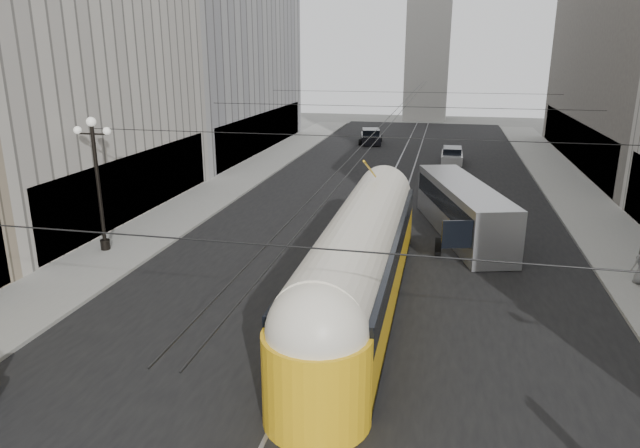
% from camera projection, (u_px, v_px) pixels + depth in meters
% --- Properties ---
extents(road, '(20.00, 85.00, 0.02)m').
position_uv_depth(road, '(394.00, 196.00, 38.69)').
color(road, black).
rests_on(road, ground).
extents(sidewalk_left, '(4.00, 72.00, 0.15)m').
position_uv_depth(sidewalk_left, '(244.00, 176.00, 44.42)').
color(sidewalk_left, gray).
rests_on(sidewalk_left, ground).
extents(sidewalk_right, '(4.00, 72.00, 0.15)m').
position_uv_depth(sidewalk_right, '(572.00, 192.00, 39.46)').
color(sidewalk_right, gray).
rests_on(sidewalk_right, ground).
extents(rail_left, '(0.12, 85.00, 0.04)m').
position_uv_depth(rail_left, '(383.00, 195.00, 38.84)').
color(rail_left, gray).
rests_on(rail_left, ground).
extents(rail_right, '(0.12, 85.00, 0.04)m').
position_uv_depth(rail_right, '(405.00, 196.00, 38.53)').
color(rail_right, gray).
rests_on(rail_right, ground).
extents(distant_tower, '(6.00, 6.00, 31.36)m').
position_uv_depth(distant_tower, '(430.00, 10.00, 78.77)').
color(distant_tower, '#B2AFA8').
rests_on(distant_tower, ground).
extents(lamppost_left_mid, '(1.86, 0.44, 6.37)m').
position_uv_depth(lamppost_left_mid, '(97.00, 177.00, 26.65)').
color(lamppost_left_mid, black).
rests_on(lamppost_left_mid, sidewalk_left).
extents(catenary, '(25.00, 72.00, 0.23)m').
position_uv_depth(catenary, '(397.00, 109.00, 36.02)').
color(catenary, black).
rests_on(catenary, ground).
extents(streetcar, '(2.90, 18.13, 3.98)m').
position_uv_depth(streetcar, '(361.00, 255.00, 21.65)').
color(streetcar, '#EBAF14').
rests_on(streetcar, ground).
extents(city_bus, '(5.11, 11.22, 2.75)m').
position_uv_depth(city_bus, '(463.00, 208.00, 29.94)').
color(city_bus, '#9C9EA1').
rests_on(city_bus, ground).
extents(sedan_white_far, '(1.82, 4.33, 1.37)m').
position_uv_depth(sedan_white_far, '(452.00, 156.00, 50.05)').
color(sedan_white_far, '#B9B9B9').
rests_on(sedan_white_far, ground).
extents(sedan_dark_far, '(2.75, 5.13, 1.54)m').
position_uv_depth(sedan_dark_far, '(371.00, 137.00, 60.71)').
color(sedan_dark_far, black).
rests_on(sedan_dark_far, ground).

